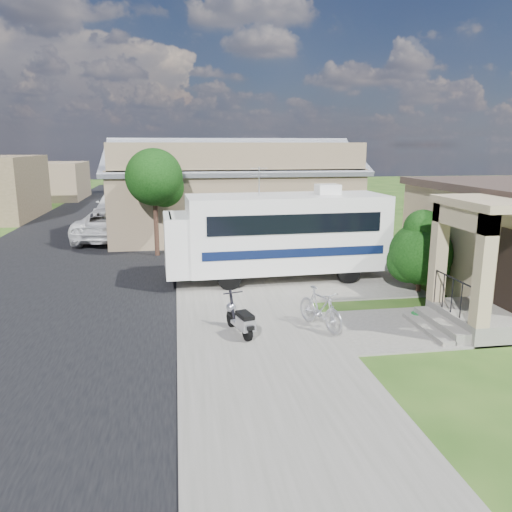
{
  "coord_description": "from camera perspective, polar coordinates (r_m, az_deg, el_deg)",
  "views": [
    {
      "loc": [
        -2.89,
        -12.52,
        4.7
      ],
      "look_at": [
        -0.5,
        2.5,
        1.3
      ],
      "focal_mm": 35.0,
      "sensor_mm": 36.0,
      "label": 1
    }
  ],
  "objects": [
    {
      "name": "distant_bldg_near",
      "position": [
        48.17,
        -23.81,
        7.85
      ],
      "size": [
        8.0,
        7.0,
        3.2
      ],
      "primitive_type": "cube",
      "color": "#887455",
      "rests_on": "ground"
    },
    {
      "name": "motorhome",
      "position": [
        17.49,
        2.56,
        2.67
      ],
      "size": [
        7.76,
        2.75,
        3.93
      ],
      "rotation": [
        0.0,
        0.0,
        0.04
      ],
      "color": "white",
      "rests_on": "ground"
    },
    {
      "name": "scooter",
      "position": [
        12.48,
        -1.76,
        -7.31
      ],
      "size": [
        0.7,
        1.49,
        0.99
      ],
      "rotation": [
        0.0,
        0.0,
        0.27
      ],
      "color": "black",
      "rests_on": "ground"
    },
    {
      "name": "bicycle",
      "position": [
        13.0,
        7.34,
        -6.21
      ],
      "size": [
        1.11,
        1.82,
        1.06
      ],
      "primitive_type": "imported",
      "rotation": [
        0.0,
        0.0,
        0.37
      ],
      "color": "#B6B5BE",
      "rests_on": "ground"
    },
    {
      "name": "ground",
      "position": [
        13.68,
        3.75,
        -7.52
      ],
      "size": [
        120.0,
        120.0,
        0.0
      ],
      "primitive_type": "plane",
      "color": "#204512"
    },
    {
      "name": "warehouse",
      "position": [
        26.78,
        -2.81,
        6.77
      ],
      "size": [
        12.5,
        8.4,
        5.04
      ],
      "color": "#887455",
      "rests_on": "ground"
    },
    {
      "name": "sidewalk_slab",
      "position": [
        23.07,
        -4.15,
        0.89
      ],
      "size": [
        4.0,
        80.0,
        0.06
      ],
      "primitive_type": "cube",
      "color": "#66655C",
      "rests_on": "ground"
    },
    {
      "name": "pickup_truck",
      "position": [
        26.2,
        -16.08,
        3.57
      ],
      "size": [
        3.5,
        6.19,
        1.63
      ],
      "primitive_type": "imported",
      "rotation": [
        0.0,
        0.0,
        3.0
      ],
      "color": "silver",
      "rests_on": "ground"
    },
    {
      "name": "shrub",
      "position": [
        16.86,
        18.43,
        0.62
      ],
      "size": [
        2.21,
        2.11,
        2.71
      ],
      "color": "black",
      "rests_on": "ground"
    },
    {
      "name": "driveway_slab",
      "position": [
        18.19,
        5.25,
        -2.35
      ],
      "size": [
        7.0,
        6.0,
        0.05
      ],
      "primitive_type": "cube",
      "color": "#66655C",
      "rests_on": "ground"
    },
    {
      "name": "street_tree_c",
      "position": [
        40.61,
        -10.33,
        10.14
      ],
      "size": [
        2.44,
        2.4,
        4.42
      ],
      "color": "black",
      "rests_on": "ground"
    },
    {
      "name": "walk_slab",
      "position": [
        13.75,
        17.1,
        -7.85
      ],
      "size": [
        4.0,
        3.0,
        0.05
      ],
      "primitive_type": "cube",
      "color": "#66655C",
      "rests_on": "ground"
    },
    {
      "name": "street_tree_a",
      "position": [
        21.63,
        -11.28,
        8.51
      ],
      "size": [
        2.44,
        2.4,
        4.58
      ],
      "color": "black",
      "rests_on": "ground"
    },
    {
      "name": "garden_hose",
      "position": [
        14.52,
        17.96,
        -6.59
      ],
      "size": [
        0.34,
        0.34,
        0.15
      ],
      "primitive_type": "cylinder",
      "color": "#146729",
      "rests_on": "ground"
    },
    {
      "name": "street_slab",
      "position": [
        23.46,
        -20.17,
        0.28
      ],
      "size": [
        9.0,
        80.0,
        0.02
      ],
      "primitive_type": "cube",
      "color": "black",
      "rests_on": "ground"
    },
    {
      "name": "street_tree_b",
      "position": [
        31.61,
        -10.65,
        10.01
      ],
      "size": [
        2.44,
        2.4,
        4.73
      ],
      "color": "black",
      "rests_on": "ground"
    },
    {
      "name": "van",
      "position": [
        33.43,
        -15.6,
        5.56
      ],
      "size": [
        2.61,
        6.09,
        1.75
      ],
      "primitive_type": "imported",
      "rotation": [
        0.0,
        0.0,
        0.03
      ],
      "color": "silver",
      "rests_on": "ground"
    }
  ]
}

